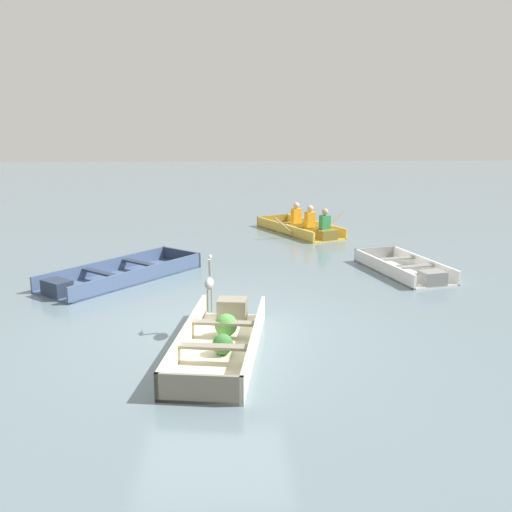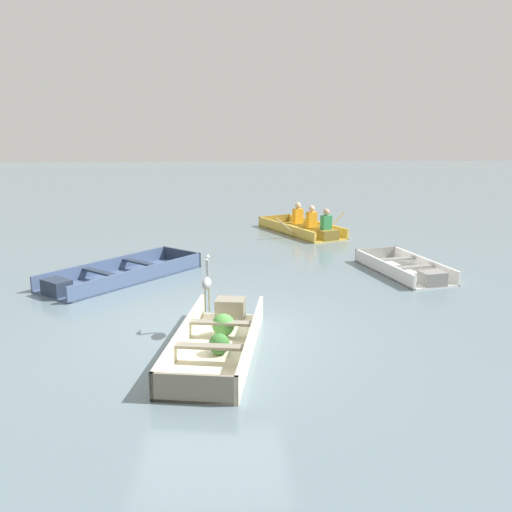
{
  "view_description": "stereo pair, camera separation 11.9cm",
  "coord_description": "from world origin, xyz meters",
  "views": [
    {
      "loc": [
        0.21,
        -8.63,
        3.16
      ],
      "look_at": [
        0.9,
        3.37,
        0.35
      ],
      "focal_mm": 40.0,
      "sensor_mm": 36.0,
      "label": 1
    },
    {
      "loc": [
        0.33,
        -8.64,
        3.16
      ],
      "look_at": [
        0.9,
        3.37,
        0.35
      ],
      "focal_mm": 40.0,
      "sensor_mm": 36.0,
      "label": 2
    }
  ],
  "objects": [
    {
      "name": "skiff_slate_blue_mid_moored",
      "position": [
        -1.99,
        2.8,
        0.1
      ],
      "size": [
        3.15,
        3.4,
        0.32
      ],
      "color": "#475B7F",
      "rests_on": "ground"
    },
    {
      "name": "rowboat_yellow_with_crew",
      "position": [
        2.54,
        7.65,
        0.19
      ],
      "size": [
        2.51,
        3.28,
        0.88
      ],
      "color": "#E5BC47",
      "rests_on": "ground"
    },
    {
      "name": "dinghy_cream_foreground",
      "position": [
        0.16,
        -0.92,
        0.14
      ],
      "size": [
        1.49,
        3.21,
        0.38
      ],
      "color": "beige",
      "rests_on": "ground"
    },
    {
      "name": "heron_on_dinghy",
      "position": [
        -0.02,
        -0.41,
        0.85
      ],
      "size": [
        0.16,
        0.46,
        0.84
      ],
      "color": "olive",
      "rests_on": "dinghy_cream_foreground"
    },
    {
      "name": "ground_plane",
      "position": [
        0.0,
        0.0,
        0.0
      ],
      "size": [
        80.0,
        80.0,
        0.0
      ],
      "primitive_type": "plane",
      "color": "slate"
    },
    {
      "name": "skiff_white_near_moored",
      "position": [
        4.1,
        2.98,
        0.1
      ],
      "size": [
        1.63,
        2.69,
        0.3
      ],
      "color": "white",
      "rests_on": "ground"
    }
  ]
}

